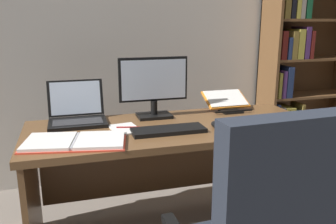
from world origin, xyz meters
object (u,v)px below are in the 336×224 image
object	(u,v)px
monitor	(154,88)
computer_mouse	(217,125)
keyboard	(168,130)
bookshelf	(299,59)
notepad	(125,129)
laptop	(77,114)
pen	(128,127)
desk	(170,151)
open_binder	(75,141)
reading_stand_with_book	(226,101)

from	to	relation	value
monitor	computer_mouse	size ratio (longest dim) A/B	4.34
keyboard	monitor	bearing A→B (deg)	90.00
bookshelf	monitor	bearing A→B (deg)	-160.30
keyboard	notepad	size ratio (longest dim) A/B	2.00
monitor	notepad	size ratio (longest dim) A/B	2.15
laptop	pen	bearing A→B (deg)	-39.91
laptop	keyboard	xyz separation A→B (m)	(0.49, -0.35, -0.04)
desk	open_binder	distance (m)	0.67
computer_mouse	reading_stand_with_book	size ratio (longest dim) A/B	0.34
bookshelf	keyboard	size ratio (longest dim) A/B	4.79
reading_stand_with_book	open_binder	xyz separation A→B (m)	(-1.06, -0.45, -0.05)
reading_stand_with_book	pen	world-z (taller)	reading_stand_with_book
pen	bookshelf	bearing A→B (deg)	24.18
desk	monitor	distance (m)	0.42
reading_stand_with_book	keyboard	bearing A→B (deg)	-144.05
desk	keyboard	size ratio (longest dim) A/B	4.19
laptop	notepad	distance (m)	0.35
monitor	laptop	size ratio (longest dim) A/B	1.30
reading_stand_with_book	open_binder	world-z (taller)	reading_stand_with_book
monitor	notepad	distance (m)	0.38
keyboard	notepad	distance (m)	0.26
bookshelf	notepad	size ratio (longest dim) A/B	9.59
bookshelf	laptop	distance (m)	2.04
monitor	laptop	bearing A→B (deg)	179.24
desk	reading_stand_with_book	world-z (taller)	reading_stand_with_book
bookshelf	open_binder	distance (m)	2.20
open_binder	notepad	world-z (taller)	open_binder
monitor	pen	bearing A→B (deg)	-132.62
monitor	computer_mouse	bearing A→B (deg)	-48.84
computer_mouse	pen	size ratio (longest dim) A/B	0.74
monitor	reading_stand_with_book	size ratio (longest dim) A/B	1.48
bookshelf	open_binder	xyz separation A→B (m)	(-1.99, -0.92, -0.28)
computer_mouse	reading_stand_with_book	bearing A→B (deg)	58.20
notepad	pen	xyz separation A→B (m)	(0.02, 0.00, 0.01)
notepad	open_binder	bearing A→B (deg)	-150.10
notepad	desk	bearing A→B (deg)	15.07
bookshelf	open_binder	world-z (taller)	bookshelf
notepad	keyboard	bearing A→B (deg)	-26.66
bookshelf	desk	bearing A→B (deg)	-154.30
laptop	computer_mouse	xyz separation A→B (m)	(0.79, -0.35, -0.03)
desk	bookshelf	world-z (taller)	bookshelf
monitor	open_binder	bearing A→B (deg)	-142.76
bookshelf	pen	xyz separation A→B (m)	(-1.68, -0.75, -0.27)
monitor	computer_mouse	xyz separation A→B (m)	(0.30, -0.34, -0.18)
computer_mouse	reading_stand_with_book	world-z (taller)	reading_stand_with_book
laptop	notepad	size ratio (longest dim) A/B	1.65
open_binder	pen	distance (m)	0.35
open_binder	monitor	bearing A→B (deg)	48.04
monitor	notepad	bearing A→B (deg)	-135.23
keyboard	notepad	xyz separation A→B (m)	(-0.23, 0.12, -0.01)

